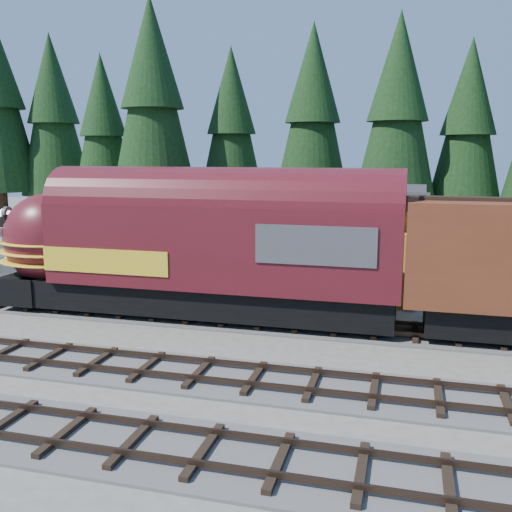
% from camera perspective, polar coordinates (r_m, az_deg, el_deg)
% --- Properties ---
extents(ground, '(120.00, 120.00, 0.00)m').
position_cam_1_polar(ground, '(20.00, -2.02, -10.00)').
color(ground, '#6B665B').
rests_on(ground, ground).
extents(track_spur, '(32.00, 3.20, 0.33)m').
position_cam_1_polar(track_spur, '(39.74, -8.24, 0.22)').
color(track_spur, '#4C4947').
rests_on(track_spur, ground).
extents(depot, '(12.80, 7.00, 5.30)m').
position_cam_1_polar(depot, '(29.24, 3.97, 2.46)').
color(depot, gold).
rests_on(depot, ground).
extents(conifer_backdrop, '(79.47, 20.33, 17.37)m').
position_cam_1_polar(conifer_backdrop, '(43.08, 14.26, 14.52)').
color(conifer_backdrop, black).
rests_on(conifer_backdrop, ground).
extents(locomotive, '(17.82, 3.54, 4.84)m').
position_cam_1_polar(locomotive, '(24.14, -7.62, 0.32)').
color(locomotive, black).
rests_on(locomotive, ground).
extents(caboose, '(10.19, 2.96, 5.30)m').
position_cam_1_polar(caboose, '(37.95, -2.62, 3.75)').
color(caboose, black).
rests_on(caboose, ground).
extents(pickup_truck_a, '(6.69, 4.33, 1.71)m').
position_cam_1_polar(pickup_truck_a, '(32.06, -10.86, -0.83)').
color(pickup_truck_a, black).
rests_on(pickup_truck_a, ground).
extents(pickup_truck_b, '(6.93, 3.24, 1.96)m').
position_cam_1_polar(pickup_truck_b, '(35.03, -23.85, -0.39)').
color(pickup_truck_b, '#A4A6AC').
rests_on(pickup_truck_b, ground).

